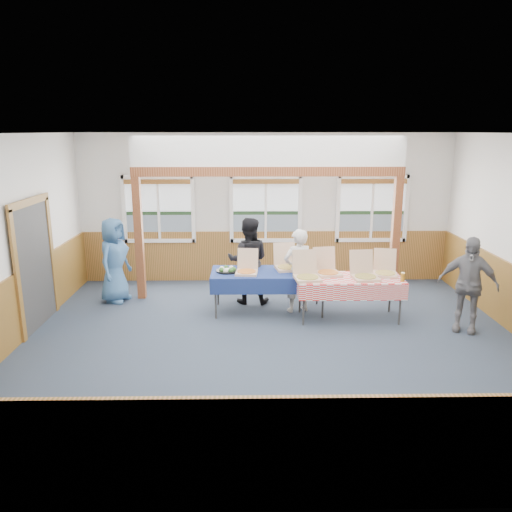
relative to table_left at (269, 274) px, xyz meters
The scene contains 29 objects.
floor 1.65m from the table_left, 89.51° to the right, with size 8.00×8.00×0.00m, color #283041.
ceiling 2.91m from the table_left, 89.51° to the right, with size 8.00×8.00×0.00m, color white.
wall_back 2.19m from the table_left, 89.64° to the left, with size 8.00×8.00×0.00m, color silver.
wall_front 5.08m from the table_left, 89.85° to the right, with size 8.00×8.00×0.00m, color silver.
wall_left 4.35m from the table_left, 159.44° to the right, with size 8.00×8.00×0.00m, color silver.
wainscot_back 1.99m from the table_left, 89.63° to the left, with size 7.98×0.05×1.10m, color brown.
wainscot_front 4.97m from the table_left, 89.85° to the right, with size 7.98×0.05×1.10m, color brown.
wainscot_left 4.24m from the table_left, 159.32° to the right, with size 0.05×6.98×1.10m, color brown.
cased_opening 4.01m from the table_left, behind, with size 0.06×1.30×2.10m, color #343434.
window_left 3.17m from the table_left, 139.39° to the left, with size 1.56×0.10×1.46m.
window_mid 2.19m from the table_left, 89.63° to the left, with size 1.56×0.10×1.46m.
window_right 3.18m from the table_left, 40.30° to the left, with size 1.56×0.10×1.46m.
post_left 2.66m from the table_left, 162.08° to the left, with size 0.15×0.15×2.40m, color #622D15.
post_right 2.68m from the table_left, 17.75° to the left, with size 0.15×0.15×2.40m, color #622D15.
cross_beam 1.96m from the table_left, 89.10° to the left, with size 5.15×0.18×0.18m, color #622D15.
table_left is the anchor object (origin of this frame).
table_right 1.45m from the table_left, 15.84° to the right, with size 1.98×1.33×0.76m.
pizza_box_a 0.43m from the table_left, 164.69° to the right, with size 0.42×0.50×0.41m.
pizza_box_b 0.40m from the table_left, 25.38° to the left, with size 0.49×0.56×0.45m.
pizza_box_c 0.81m from the table_left, 37.62° to the right, with size 0.48×0.56×0.47m.
pizza_box_d 1.06m from the table_left, 11.07° to the right, with size 0.49×0.56×0.45m.
pizza_box_e 1.71m from the table_left, 16.08° to the right, with size 0.47×0.55×0.46m.
pizza_box_f 2.07m from the table_left, ahead, with size 0.48×0.55×0.43m.
veggie_tray 0.75m from the table_left, behind, with size 0.40×0.40×0.09m.
drink_glass 2.34m from the table_left, 16.05° to the right, with size 0.07×0.07×0.15m, color #A6711B.
woman_white 0.53m from the table_left, ahead, with size 0.56×0.37×1.54m, color silver.
woman_black 0.64m from the table_left, 125.97° to the left, with size 0.81×0.63×1.66m, color black.
man_blue 3.01m from the table_left, 168.01° to the left, with size 0.80×0.52×1.64m, color teal.
person_grey 3.36m from the table_left, 16.77° to the right, with size 0.94×0.39×1.60m, color slate.
Camera 1 is at (-0.39, -7.19, 3.24)m, focal length 35.00 mm.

